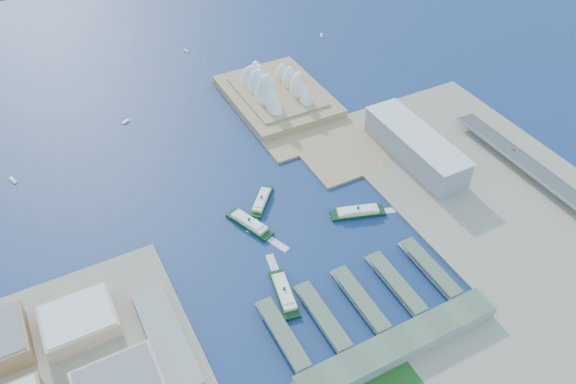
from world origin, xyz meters
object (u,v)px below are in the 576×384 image
ferry_b (262,200)px  ferry_c (284,292)px  ferry_d (358,211)px  opera_house (277,81)px  car_c (514,150)px  toaster_building (415,146)px  ferry_a (249,222)px

ferry_b → ferry_c: 134.92m
ferry_d → ferry_b: bearing=70.5°
opera_house → car_c: opera_house is taller
car_c → toaster_building: bearing=-27.7°
ferry_d → ferry_c: bearing=134.4°
opera_house → toaster_building: bearing=-65.8°
ferry_c → ferry_b: bearing=-95.5°
toaster_building → ferry_b: 204.67m
ferry_a → ferry_b: ferry_a is taller
ferry_a → opera_house: bearing=34.9°
ferry_a → car_c: (340.41, -46.90, 9.78)m
ferry_c → car_c: car_c is taller
ferry_a → car_c: bearing=-29.0°
opera_house → ferry_c: 348.49m
ferry_b → opera_house: bearing=100.4°
toaster_building → ferry_c: bearing=-154.9°
ferry_c → ferry_d: size_ratio=0.97×
toaster_building → ferry_a: size_ratio=2.58×
ferry_b → ferry_d: size_ratio=0.86×
opera_house → ferry_a: bearing=-123.9°
opera_house → ferry_c: (-151.33, -312.81, -26.33)m
toaster_building → car_c: 123.22m
car_c → opera_house: bearing=-52.3°
opera_house → car_c: size_ratio=43.01×
ferry_d → toaster_building: bearing=-48.1°
opera_house → toaster_building: 219.62m
toaster_building → ferry_d: bearing=-156.3°
ferry_b → car_c: (312.40, -73.91, 10.44)m
opera_house → car_c: (199.00, -257.25, -16.54)m
ferry_d → car_c: (224.89, -6.36, 9.64)m
ferry_a → ferry_b: size_ratio=1.13×
ferry_a → ferry_c: size_ratio=1.00×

